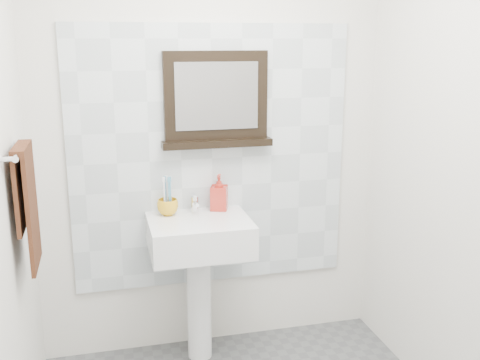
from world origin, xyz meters
name	(u,v)px	position (x,y,z in m)	size (l,w,h in m)	color
back_wall	(211,141)	(0.00, 1.10, 1.25)	(2.00, 0.01, 2.50)	silver
front_wall	(425,326)	(0.00, -1.10, 1.25)	(2.00, 0.01, 2.50)	silver
splashback	(212,158)	(0.00, 1.09, 1.15)	(1.60, 0.02, 1.50)	silver
pedestal_sink	(200,251)	(-0.12, 0.87, 0.68)	(0.55, 0.44, 0.96)	white
toothbrush_cup	(168,207)	(-0.27, 0.99, 0.91)	(0.12, 0.12, 0.09)	gold
toothbrushes	(168,194)	(-0.27, 0.99, 0.98)	(0.05, 0.04, 0.21)	white
soap_dispenser	(219,192)	(0.03, 1.02, 0.96)	(0.09, 0.10, 0.21)	#AE1423
framed_mirror	(216,102)	(0.02, 1.06, 1.48)	(0.62, 0.11, 0.53)	black
towel_bar	(20,150)	(-0.95, 0.50, 1.36)	(0.07, 0.40, 0.03)	silver
hand_towel	(27,197)	(-0.94, 0.50, 1.15)	(0.06, 0.30, 0.55)	#361B0F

